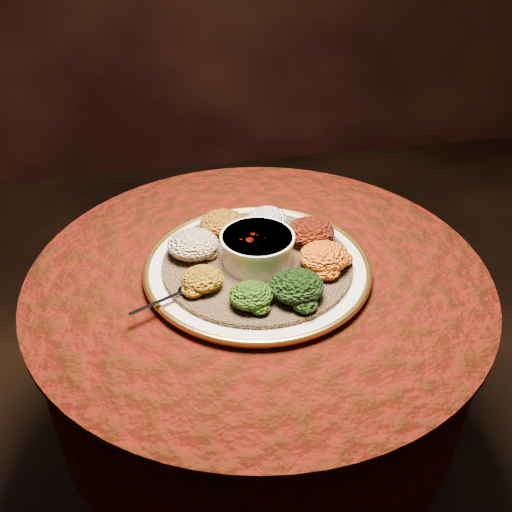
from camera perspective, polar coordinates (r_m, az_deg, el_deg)
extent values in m
plane|color=black|center=(1.73, 0.19, -21.28)|extent=(4.00, 4.00, 0.00)
cylinder|color=black|center=(1.72, 0.19, -20.91)|extent=(0.44, 0.44, 0.04)
cylinder|color=black|center=(1.46, 0.22, -13.94)|extent=(0.12, 0.12, 0.68)
cylinder|color=black|center=(1.21, 0.26, -2.77)|extent=(0.80, 0.80, 0.04)
cylinder|color=#400A05|center=(1.31, 0.24, -7.78)|extent=(0.93, 0.93, 0.34)
cylinder|color=#400A05|center=(1.19, 0.26, -1.75)|extent=(0.96, 0.96, 0.01)
cylinder|color=silver|center=(1.18, 0.13, -1.28)|extent=(0.47, 0.47, 0.02)
torus|color=#BA822E|center=(1.18, 0.13, -1.00)|extent=(0.47, 0.47, 0.01)
cylinder|color=olive|center=(1.17, 0.13, -0.73)|extent=(0.47, 0.47, 0.01)
cylinder|color=white|center=(1.15, 0.14, 0.73)|extent=(0.14, 0.14, 0.06)
cylinder|color=white|center=(1.14, 0.14, 1.89)|extent=(0.15, 0.15, 0.01)
cylinder|color=#520704|center=(1.14, 0.14, 1.50)|extent=(0.12, 0.12, 0.01)
ellipsoid|color=silver|center=(1.10, -6.83, -3.31)|extent=(0.04, 0.03, 0.01)
cube|color=silver|center=(1.07, -10.04, -4.70)|extent=(0.10, 0.05, 0.00)
ellipsoid|color=white|center=(1.27, 1.11, 3.78)|extent=(0.09, 0.08, 0.04)
ellipsoid|color=black|center=(1.22, 5.46, 2.43)|extent=(0.10, 0.10, 0.05)
ellipsoid|color=#B97C0F|center=(1.15, 6.82, -0.09)|extent=(0.10, 0.10, 0.05)
ellipsoid|color=black|center=(1.07, 4.10, -3.03)|extent=(0.10, 0.10, 0.05)
ellipsoid|color=#932309|center=(1.05, -0.51, -3.95)|extent=(0.08, 0.08, 0.04)
ellipsoid|color=#9B740D|center=(1.09, -5.38, -2.29)|extent=(0.08, 0.08, 0.04)
ellipsoid|color=maroon|center=(1.18, -6.32, 1.17)|extent=(0.11, 0.10, 0.05)
ellipsoid|color=#915D11|center=(1.25, -3.38, 3.34)|extent=(0.10, 0.09, 0.05)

